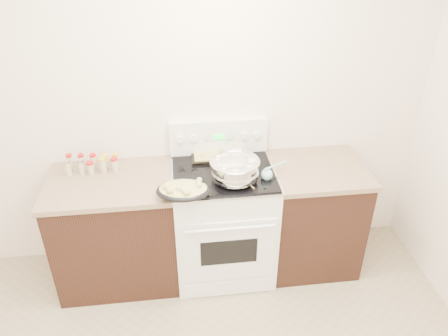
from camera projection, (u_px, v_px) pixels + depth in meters
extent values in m
cube|color=white|center=(171.00, 104.00, 3.28)|extent=(4.00, 0.05, 2.70)
cube|color=black|center=(118.00, 232.00, 3.41)|extent=(0.90, 0.64, 0.88)
cube|color=brown|center=(110.00, 183.00, 3.17)|extent=(0.93, 0.67, 0.04)
cube|color=black|center=(311.00, 217.00, 3.57)|extent=(0.70, 0.64, 0.88)
cube|color=brown|center=(318.00, 169.00, 3.33)|extent=(0.73, 0.67, 0.04)
cube|color=white|center=(223.00, 223.00, 3.48)|extent=(0.76, 0.66, 0.92)
cube|color=white|center=(229.00, 252.00, 3.19)|extent=(0.70, 0.01, 0.55)
cube|color=black|center=(229.00, 252.00, 3.19)|extent=(0.42, 0.01, 0.22)
cylinder|color=white|center=(230.00, 229.00, 3.03)|extent=(0.65, 0.02, 0.02)
cube|color=white|center=(229.00, 288.00, 3.39)|extent=(0.70, 0.01, 0.14)
cube|color=silver|center=(223.00, 173.00, 3.24)|extent=(0.78, 0.68, 0.01)
cube|color=black|center=(223.00, 172.00, 3.23)|extent=(0.74, 0.64, 0.01)
cube|color=white|center=(219.00, 136.00, 3.40)|extent=(0.76, 0.07, 0.28)
cylinder|color=white|center=(180.00, 139.00, 3.32)|extent=(0.06, 0.02, 0.06)
cylinder|color=white|center=(193.00, 139.00, 3.34)|extent=(0.06, 0.02, 0.06)
cylinder|color=white|center=(245.00, 136.00, 3.38)|extent=(0.06, 0.02, 0.06)
cylinder|color=white|center=(258.00, 135.00, 3.39)|extent=(0.06, 0.02, 0.06)
cube|color=#19E533|center=(219.00, 137.00, 3.36)|extent=(0.09, 0.00, 0.04)
cube|color=silver|center=(209.00, 138.00, 3.35)|extent=(0.05, 0.00, 0.05)
cube|color=silver|center=(229.00, 136.00, 3.37)|extent=(0.05, 0.00, 0.05)
ellipsoid|color=silver|center=(235.00, 172.00, 3.09)|extent=(0.40, 0.40, 0.21)
cylinder|color=silver|center=(235.00, 179.00, 3.12)|extent=(0.19, 0.19, 0.01)
torus|color=silver|center=(235.00, 162.00, 3.04)|extent=(0.36, 0.36, 0.02)
cylinder|color=silver|center=(235.00, 169.00, 3.07)|extent=(0.33, 0.33, 0.12)
cylinder|color=brown|center=(235.00, 163.00, 3.05)|extent=(0.31, 0.31, 0.00)
cube|color=#FFEDBC|center=(250.00, 161.00, 3.06)|extent=(0.04, 0.04, 0.03)
cube|color=#FFEDBC|center=(231.00, 164.00, 3.03)|extent=(0.03, 0.03, 0.02)
cube|color=#FFEDBC|center=(254.00, 162.00, 3.05)|extent=(0.04, 0.04, 0.03)
cube|color=#FFEDBC|center=(245.00, 164.00, 3.03)|extent=(0.02, 0.02, 0.02)
cube|color=#FFEDBC|center=(236.00, 172.00, 2.93)|extent=(0.03, 0.03, 0.03)
cube|color=#FFEDBC|center=(225.00, 167.00, 3.00)|extent=(0.04, 0.04, 0.03)
cube|color=#FFEDBC|center=(231.00, 166.00, 3.01)|extent=(0.04, 0.04, 0.03)
cube|color=#FFEDBC|center=(224.00, 156.00, 3.12)|extent=(0.04, 0.04, 0.03)
cube|color=#FFEDBC|center=(218.00, 157.00, 3.11)|extent=(0.04, 0.04, 0.03)
cube|color=#FFEDBC|center=(219.00, 166.00, 3.00)|extent=(0.03, 0.03, 0.02)
cube|color=#FFEDBC|center=(217.00, 160.00, 3.07)|extent=(0.04, 0.04, 0.02)
cube|color=#FFEDBC|center=(224.00, 170.00, 2.96)|extent=(0.04, 0.04, 0.03)
cube|color=#FFEDBC|center=(243.00, 163.00, 3.04)|extent=(0.03, 0.03, 0.02)
cube|color=#FFEDBC|center=(250.00, 167.00, 2.99)|extent=(0.03, 0.03, 0.02)
ellipsoid|color=black|center=(183.00, 190.00, 2.93)|extent=(0.40, 0.30, 0.08)
ellipsoid|color=#CAC06B|center=(183.00, 189.00, 2.93)|extent=(0.36, 0.27, 0.06)
sphere|color=#CAC06B|center=(199.00, 182.00, 2.94)|extent=(0.04, 0.04, 0.04)
sphere|color=#CAC06B|center=(178.00, 189.00, 2.88)|extent=(0.04, 0.04, 0.04)
sphere|color=#CAC06B|center=(187.00, 192.00, 2.84)|extent=(0.05, 0.05, 0.05)
sphere|color=#CAC06B|center=(167.00, 187.00, 2.89)|extent=(0.05, 0.05, 0.05)
sphere|color=#CAC06B|center=(184.00, 190.00, 2.86)|extent=(0.05, 0.05, 0.05)
sphere|color=#CAC06B|center=(199.00, 180.00, 2.97)|extent=(0.04, 0.04, 0.04)
sphere|color=#CAC06B|center=(199.00, 185.00, 2.91)|extent=(0.04, 0.04, 0.04)
sphere|color=#CAC06B|center=(170.00, 190.00, 2.85)|extent=(0.05, 0.05, 0.05)
cube|color=black|center=(219.00, 153.00, 3.43)|extent=(0.44, 0.31, 0.02)
cube|color=#CAC06B|center=(219.00, 152.00, 3.43)|extent=(0.40, 0.27, 0.02)
sphere|color=#CAC06B|center=(202.00, 148.00, 3.47)|extent=(0.04, 0.04, 0.04)
sphere|color=#CAC06B|center=(220.00, 149.00, 3.44)|extent=(0.04, 0.04, 0.04)
sphere|color=#CAC06B|center=(205.00, 148.00, 3.47)|extent=(0.03, 0.03, 0.03)
sphere|color=#CAC06B|center=(201.00, 147.00, 3.47)|extent=(0.04, 0.04, 0.04)
sphere|color=#CAC06B|center=(227.00, 153.00, 3.38)|extent=(0.04, 0.04, 0.04)
sphere|color=#CAC06B|center=(227.00, 156.00, 3.34)|extent=(0.03, 0.03, 0.03)
sphere|color=#CAC06B|center=(227.00, 145.00, 3.50)|extent=(0.04, 0.04, 0.04)
sphere|color=#CAC06B|center=(236.00, 150.00, 3.42)|extent=(0.04, 0.04, 0.04)
sphere|color=#CAC06B|center=(209.00, 147.00, 3.48)|extent=(0.04, 0.04, 0.04)
sphere|color=#CAC06B|center=(203.00, 156.00, 3.35)|extent=(0.04, 0.04, 0.04)
cylinder|color=tan|center=(243.00, 179.00, 3.11)|extent=(0.13, 0.26, 0.01)
sphere|color=tan|center=(238.00, 187.00, 3.02)|extent=(0.04, 0.04, 0.04)
sphere|color=#94D6DD|center=(267.00, 175.00, 3.12)|extent=(0.08, 0.08, 0.08)
cylinder|color=#94D6DD|center=(276.00, 165.00, 3.18)|extent=(0.21, 0.20, 0.07)
cylinder|color=#BFB28C|center=(70.00, 163.00, 3.26)|extent=(0.04, 0.04, 0.11)
cylinder|color=#B21414|center=(69.00, 156.00, 3.23)|extent=(0.04, 0.04, 0.02)
cylinder|color=#BFB28C|center=(82.00, 163.00, 3.27)|extent=(0.04, 0.04, 0.11)
cylinder|color=#B21414|center=(80.00, 155.00, 3.24)|extent=(0.04, 0.04, 0.02)
cylinder|color=#BFB28C|center=(94.00, 162.00, 3.28)|extent=(0.04, 0.04, 0.10)
cylinder|color=#B21414|center=(93.00, 155.00, 3.25)|extent=(0.05, 0.05, 0.02)
cylinder|color=#BFB28C|center=(106.00, 162.00, 3.31)|extent=(0.05, 0.05, 0.09)
cylinder|color=gold|center=(105.00, 156.00, 3.28)|extent=(0.05, 0.05, 0.02)
cylinder|color=#BFB28C|center=(116.00, 161.00, 3.30)|extent=(0.04, 0.04, 0.09)
cylinder|color=gold|center=(115.00, 155.00, 3.27)|extent=(0.04, 0.04, 0.02)
cylinder|color=#BFB28C|center=(68.00, 169.00, 3.19)|extent=(0.04, 0.04, 0.11)
cylinder|color=#B2B2B7|center=(67.00, 162.00, 3.16)|extent=(0.05, 0.05, 0.02)
cylinder|color=#BFB28C|center=(82.00, 168.00, 3.21)|extent=(0.04, 0.04, 0.11)
cylinder|color=#B2B2B7|center=(80.00, 161.00, 3.17)|extent=(0.04, 0.04, 0.02)
cylinder|color=#BFB28C|center=(91.00, 169.00, 3.21)|extent=(0.05, 0.05, 0.09)
cylinder|color=#B21414|center=(90.00, 163.00, 3.18)|extent=(0.05, 0.05, 0.02)
cylinder|color=#BFB28C|center=(103.00, 166.00, 3.22)|extent=(0.05, 0.05, 0.11)
cylinder|color=gold|center=(102.00, 159.00, 3.19)|extent=(0.05, 0.05, 0.02)
cylinder|color=#BFB28C|center=(115.00, 166.00, 3.23)|extent=(0.05, 0.05, 0.10)
cylinder|color=#B21414|center=(114.00, 159.00, 3.20)|extent=(0.05, 0.05, 0.02)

